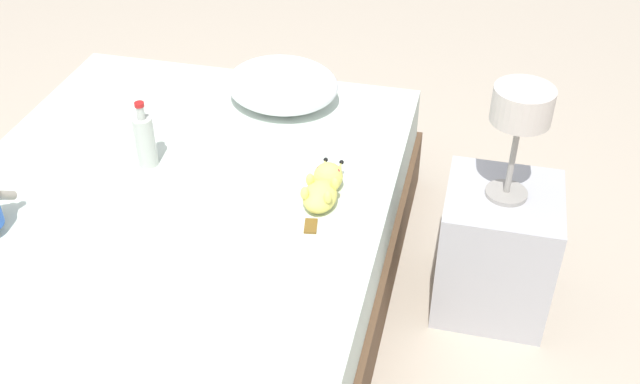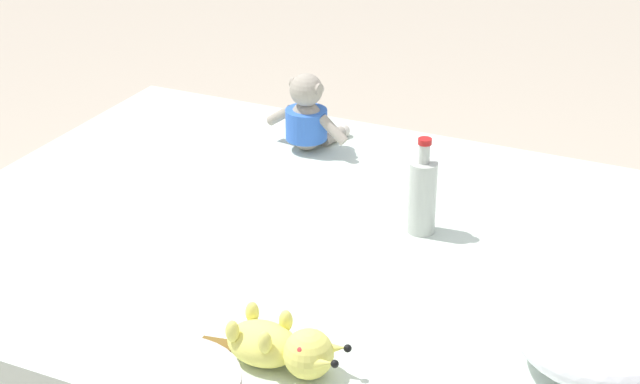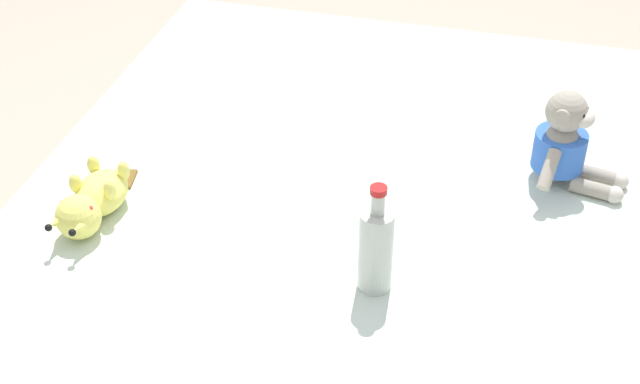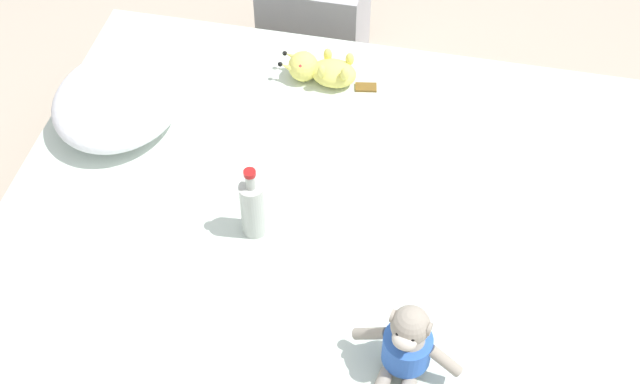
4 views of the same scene
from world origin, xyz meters
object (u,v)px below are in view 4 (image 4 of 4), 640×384
at_px(pillow, 118,100).
at_px(glass_bottle, 253,208).
at_px(plush_yellow_creature, 321,70).
at_px(plush_monkey, 406,348).
at_px(nightstand, 316,20).
at_px(bed, 339,254).

bearing_deg(pillow, glass_bottle, -123.47).
bearing_deg(plush_yellow_creature, pillow, 117.72).
height_order(pillow, glass_bottle, glass_bottle).
height_order(plush_monkey, nightstand, plush_monkey).
xyz_separation_m(plush_yellow_creature, nightstand, (0.59, 0.14, -0.27)).
distance_m(pillow, nightstand, 1.04).
height_order(bed, nightstand, nightstand).
bearing_deg(plush_yellow_creature, plush_monkey, -157.24).
height_order(bed, glass_bottle, glass_bottle).
relative_size(bed, plush_monkey, 7.01).
relative_size(pillow, nightstand, 1.02).
height_order(plush_monkey, plush_yellow_creature, plush_monkey).
bearing_deg(pillow, nightstand, -25.98).
bearing_deg(pillow, plush_monkey, -124.80).
bearing_deg(nightstand, plush_yellow_creature, -166.30).
xyz_separation_m(pillow, plush_yellow_creature, (0.30, -0.58, -0.04)).
xyz_separation_m(bed, glass_bottle, (-0.13, 0.22, 0.34)).
distance_m(plush_monkey, glass_bottle, 0.59).
bearing_deg(plush_monkey, plush_yellow_creature, 22.76).
relative_size(plush_yellow_creature, glass_bottle, 1.32).
xyz_separation_m(pillow, nightstand, (0.89, -0.44, -0.31)).
bearing_deg(plush_yellow_creature, bed, -162.30).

